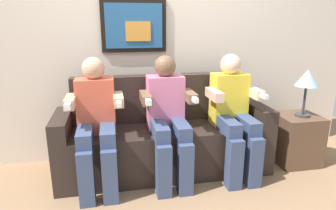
% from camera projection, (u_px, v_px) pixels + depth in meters
% --- Properties ---
extents(ground_plane, '(5.67, 5.67, 0.00)m').
position_uv_depth(ground_plane, '(171.00, 186.00, 2.59)').
color(ground_plane, '#8C6B4C').
extents(back_wall_assembly, '(4.36, 0.10, 2.60)m').
position_uv_depth(back_wall_assembly, '(155.00, 31.00, 2.95)').
color(back_wall_assembly, beige).
rests_on(back_wall_assembly, ground_plane).
extents(couch, '(1.96, 0.58, 0.90)m').
position_uv_depth(couch, '(164.00, 139.00, 2.81)').
color(couch, '#2D231E').
rests_on(couch, ground_plane).
extents(person_on_left, '(0.46, 0.56, 1.11)m').
position_uv_depth(person_on_left, '(96.00, 120.00, 2.46)').
color(person_on_left, '#D8593F').
rests_on(person_on_left, ground_plane).
extents(person_in_middle, '(0.46, 0.56, 1.11)m').
position_uv_depth(person_in_middle, '(168.00, 115.00, 2.57)').
color(person_in_middle, pink).
rests_on(person_in_middle, ground_plane).
extents(person_on_right, '(0.46, 0.56, 1.11)m').
position_uv_depth(person_on_right, '(233.00, 111.00, 2.69)').
color(person_on_right, yellow).
rests_on(person_on_right, ground_plane).
extents(side_table_right, '(0.40, 0.40, 0.50)m').
position_uv_depth(side_table_right, '(296.00, 139.00, 2.98)').
color(side_table_right, brown).
rests_on(side_table_right, ground_plane).
extents(table_lamp, '(0.22, 0.22, 0.46)m').
position_uv_depth(table_lamp, '(307.00, 80.00, 2.79)').
color(table_lamp, '#333338').
rests_on(table_lamp, side_table_right).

